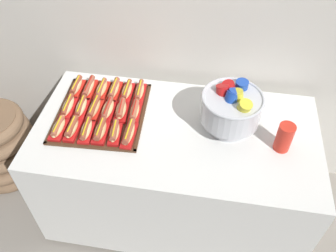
{
  "coord_description": "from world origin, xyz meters",
  "views": [
    {
      "loc": [
        0.17,
        -1.27,
        2.14
      ],
      "look_at": [
        -0.04,
        -0.03,
        0.82
      ],
      "focal_mm": 37.55,
      "sensor_mm": 36.0,
      "label": 1
    }
  ],
  "objects_px": {
    "hot_dog_6": "(68,106)",
    "hot_dog_17": "(140,91)",
    "hot_dog_0": "(58,128)",
    "hot_dog_15": "(114,90)",
    "hot_dog_1": "(72,128)",
    "hot_dog_11": "(135,111)",
    "hot_dog_7": "(81,107)",
    "hot_dog_9": "(108,109)",
    "hot_dog_8": "(94,108)",
    "hot_dog_4": "(115,132)",
    "hot_dog_10": "(121,110)",
    "punch_bowl": "(232,107)",
    "hot_dog_5": "(129,133)",
    "cup_stack": "(284,137)",
    "floor_vase": "(0,146)",
    "hot_dog_12": "(77,87)",
    "hot_dog_16": "(127,91)",
    "hot_dog_3": "(100,131)",
    "serving_tray": "(102,113)",
    "buffet_table": "(175,171)",
    "hot_dog_14": "(102,89)",
    "hot_dog_13": "(89,88)",
    "hot_dog_2": "(86,130)"
  },
  "relations": [
    {
      "from": "hot_dog_6",
      "to": "hot_dog_17",
      "type": "bearing_deg",
      "value": 26.78
    },
    {
      "from": "hot_dog_0",
      "to": "hot_dog_6",
      "type": "relative_size",
      "value": 0.87
    },
    {
      "from": "hot_dog_0",
      "to": "hot_dog_15",
      "type": "xyz_separation_m",
      "value": [
        0.21,
        0.34,
        0.0
      ]
    },
    {
      "from": "hot_dog_1",
      "to": "hot_dog_11",
      "type": "distance_m",
      "value": 0.34
    },
    {
      "from": "hot_dog_7",
      "to": "hot_dog_11",
      "type": "height_order",
      "value": "hot_dog_11"
    },
    {
      "from": "hot_dog_9",
      "to": "hot_dog_1",
      "type": "bearing_deg",
      "value": -129.24
    },
    {
      "from": "hot_dog_8",
      "to": "hot_dog_4",
      "type": "bearing_deg",
      "value": -44.7
    },
    {
      "from": "hot_dog_9",
      "to": "hot_dog_11",
      "type": "height_order",
      "value": "hot_dog_11"
    },
    {
      "from": "hot_dog_10",
      "to": "punch_bowl",
      "type": "height_order",
      "value": "punch_bowl"
    },
    {
      "from": "hot_dog_5",
      "to": "cup_stack",
      "type": "relative_size",
      "value": 1.16
    },
    {
      "from": "hot_dog_9",
      "to": "hot_dog_10",
      "type": "distance_m",
      "value": 0.08
    },
    {
      "from": "floor_vase",
      "to": "hot_dog_10",
      "type": "distance_m",
      "value": 1.1
    },
    {
      "from": "hot_dog_15",
      "to": "cup_stack",
      "type": "bearing_deg",
      "value": -15.58
    },
    {
      "from": "hot_dog_10",
      "to": "hot_dog_12",
      "type": "distance_m",
      "value": 0.34
    },
    {
      "from": "floor_vase",
      "to": "hot_dog_1",
      "type": "bearing_deg",
      "value": -17.92
    },
    {
      "from": "punch_bowl",
      "to": "hot_dog_11",
      "type": "bearing_deg",
      "value": 179.57
    },
    {
      "from": "hot_dog_5",
      "to": "punch_bowl",
      "type": "distance_m",
      "value": 0.54
    },
    {
      "from": "hot_dog_0",
      "to": "hot_dog_7",
      "type": "height_order",
      "value": "same"
    },
    {
      "from": "hot_dog_4",
      "to": "hot_dog_16",
      "type": "bearing_deg",
      "value": 93.03
    },
    {
      "from": "hot_dog_12",
      "to": "hot_dog_15",
      "type": "xyz_separation_m",
      "value": [
        0.22,
        0.01,
        -0.0
      ]
    },
    {
      "from": "floor_vase",
      "to": "hot_dog_17",
      "type": "distance_m",
      "value": 1.16
    },
    {
      "from": "hot_dog_4",
      "to": "hot_dog_8",
      "type": "height_order",
      "value": "hot_dog_8"
    },
    {
      "from": "hot_dog_9",
      "to": "hot_dog_8",
      "type": "bearing_deg",
      "value": -176.97
    },
    {
      "from": "cup_stack",
      "to": "hot_dog_3",
      "type": "bearing_deg",
      "value": -175.83
    },
    {
      "from": "hot_dog_17",
      "to": "cup_stack",
      "type": "height_order",
      "value": "cup_stack"
    },
    {
      "from": "serving_tray",
      "to": "hot_dog_16",
      "type": "relative_size",
      "value": 3.27
    },
    {
      "from": "hot_dog_17",
      "to": "punch_bowl",
      "type": "xyz_separation_m",
      "value": [
        0.52,
        -0.17,
        0.11
      ]
    },
    {
      "from": "buffet_table",
      "to": "hot_dog_14",
      "type": "relative_size",
      "value": 9.14
    },
    {
      "from": "serving_tray",
      "to": "hot_dog_1",
      "type": "bearing_deg",
      "value": -121.26
    },
    {
      "from": "floor_vase",
      "to": "punch_bowl",
      "type": "relative_size",
      "value": 3.58
    },
    {
      "from": "hot_dog_1",
      "to": "hot_dog_5",
      "type": "distance_m",
      "value": 0.3
    },
    {
      "from": "hot_dog_10",
      "to": "hot_dog_15",
      "type": "xyz_separation_m",
      "value": [
        -0.08,
        0.16,
        0.0
      ]
    },
    {
      "from": "hot_dog_10",
      "to": "hot_dog_16",
      "type": "height_order",
      "value": "hot_dog_10"
    },
    {
      "from": "floor_vase",
      "to": "hot_dog_13",
      "type": "distance_m",
      "value": 0.91
    },
    {
      "from": "hot_dog_4",
      "to": "hot_dog_16",
      "type": "distance_m",
      "value": 0.33
    },
    {
      "from": "hot_dog_14",
      "to": "hot_dog_1",
      "type": "bearing_deg",
      "value": -99.77
    },
    {
      "from": "hot_dog_7",
      "to": "serving_tray",
      "type": "bearing_deg",
      "value": 3.03
    },
    {
      "from": "hot_dog_9",
      "to": "punch_bowl",
      "type": "height_order",
      "value": "punch_bowl"
    },
    {
      "from": "hot_dog_2",
      "to": "hot_dog_14",
      "type": "relative_size",
      "value": 1.02
    },
    {
      "from": "floor_vase",
      "to": "hot_dog_5",
      "type": "height_order",
      "value": "floor_vase"
    },
    {
      "from": "hot_dog_6",
      "to": "hot_dog_10",
      "type": "xyz_separation_m",
      "value": [
        0.3,
        0.02,
        0.0
      ]
    },
    {
      "from": "hot_dog_1",
      "to": "hot_dog_2",
      "type": "relative_size",
      "value": 0.9
    },
    {
      "from": "hot_dog_7",
      "to": "hot_dog_9",
      "type": "relative_size",
      "value": 1.03
    },
    {
      "from": "hot_dog_4",
      "to": "hot_dog_12",
      "type": "distance_m",
      "value": 0.45
    },
    {
      "from": "hot_dog_7",
      "to": "cup_stack",
      "type": "distance_m",
      "value": 1.09
    },
    {
      "from": "hot_dog_3",
      "to": "punch_bowl",
      "type": "xyz_separation_m",
      "value": [
        0.65,
        0.17,
        0.11
      ]
    },
    {
      "from": "hot_dog_0",
      "to": "hot_dog_1",
      "type": "distance_m",
      "value": 0.08
    },
    {
      "from": "hot_dog_2",
      "to": "hot_dog_4",
      "type": "distance_m",
      "value": 0.15
    },
    {
      "from": "hot_dog_7",
      "to": "hot_dog_3",
      "type": "bearing_deg",
      "value": -44.7
    },
    {
      "from": "floor_vase",
      "to": "hot_dog_12",
      "type": "bearing_deg",
      "value": 7.82
    }
  ]
}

